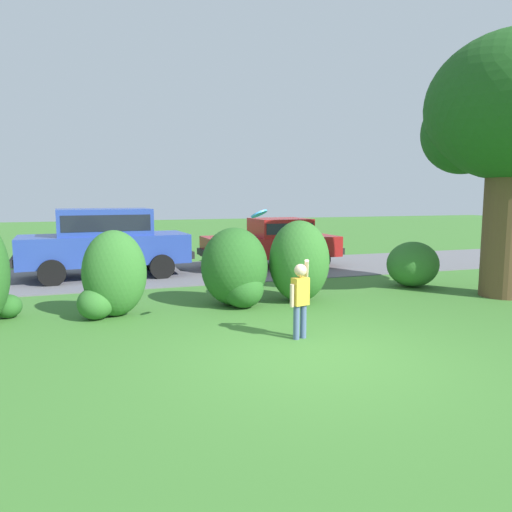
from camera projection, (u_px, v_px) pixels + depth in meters
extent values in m
plane|color=#3D752D|center=(315.00, 356.00, 6.84)|extent=(80.00, 80.00, 0.00)
cube|color=slate|center=(199.00, 272.00, 14.31)|extent=(28.00, 4.40, 0.02)
cylinder|color=brown|center=(506.00, 229.00, 10.72)|extent=(0.99, 0.99, 3.08)
ellipsoid|color=#1E511C|center=(463.00, 133.00, 11.12)|extent=(1.92, 1.92, 1.92)
ellipsoid|color=#286023|center=(8.00, 306.00, 8.93)|extent=(0.49, 0.49, 0.44)
ellipsoid|color=#33702B|center=(115.00, 273.00, 9.02)|extent=(1.19, 0.98, 1.64)
ellipsoid|color=#33702B|center=(96.00, 303.00, 8.82)|extent=(0.68, 0.68, 0.61)
ellipsoid|color=#286023|center=(234.00, 267.00, 9.93)|extent=(1.39, 1.40, 1.63)
ellipsoid|color=#286023|center=(243.00, 289.00, 9.74)|extent=(0.85, 0.85, 0.76)
ellipsoid|color=#33702B|center=(299.00, 261.00, 10.29)|extent=(1.30, 1.32, 1.76)
ellipsoid|color=#33702B|center=(413.00, 264.00, 11.98)|extent=(1.31, 1.21, 1.14)
cube|color=maroon|center=(271.00, 246.00, 15.22)|extent=(4.24, 1.93, 0.64)
cube|color=maroon|center=(280.00, 227.00, 15.25)|extent=(1.72, 1.66, 0.56)
cube|color=black|center=(280.00, 227.00, 15.25)|extent=(1.58, 1.67, 0.34)
cylinder|color=black|center=(241.00, 264.00, 13.95)|extent=(0.60, 0.23, 0.60)
cylinder|color=black|center=(223.00, 256.00, 15.70)|extent=(0.60, 0.23, 0.60)
cylinder|color=black|center=(321.00, 260.00, 14.83)|extent=(0.60, 0.23, 0.60)
cylinder|color=black|center=(295.00, 253.00, 16.58)|extent=(0.60, 0.23, 0.60)
cube|color=black|center=(205.00, 254.00, 14.51)|extent=(0.16, 1.75, 0.20)
cube|color=black|center=(330.00, 249.00, 15.97)|extent=(0.16, 1.75, 0.20)
cube|color=#28429E|center=(105.00, 249.00, 13.38)|extent=(4.62, 2.16, 0.80)
cube|color=#28429E|center=(104.00, 222.00, 13.28)|extent=(2.58, 1.79, 0.72)
cube|color=black|center=(104.00, 222.00, 13.28)|extent=(2.39, 1.80, 0.43)
cylinder|color=black|center=(52.00, 273.00, 12.04)|extent=(0.69, 0.27, 0.68)
cylinder|color=black|center=(52.00, 263.00, 13.76)|extent=(0.69, 0.27, 0.68)
cylinder|color=black|center=(162.00, 267.00, 13.12)|extent=(0.69, 0.27, 0.68)
cylinder|color=black|center=(149.00, 258.00, 14.83)|extent=(0.69, 0.27, 0.68)
cube|color=black|center=(14.00, 260.00, 12.52)|extent=(0.24, 1.75, 0.20)
cube|color=black|center=(185.00, 252.00, 14.29)|extent=(0.24, 1.75, 0.20)
cylinder|color=#4C608C|center=(296.00, 322.00, 7.59)|extent=(0.10, 0.10, 0.55)
cylinder|color=#4C608C|center=(303.00, 321.00, 7.67)|extent=(0.10, 0.10, 0.55)
cube|color=gold|center=(300.00, 291.00, 7.57)|extent=(0.29, 0.22, 0.44)
sphere|color=beige|center=(300.00, 270.00, 7.53)|extent=(0.20, 0.20, 0.20)
cylinder|color=beige|center=(306.00, 270.00, 7.66)|extent=(0.17, 0.27, 0.39)
cylinder|color=beige|center=(292.00, 296.00, 7.49)|extent=(0.07, 0.07, 0.36)
cylinder|color=#337FDB|center=(259.00, 214.00, 7.69)|extent=(0.30, 0.27, 0.20)
cylinder|color=yellow|center=(259.00, 214.00, 7.68)|extent=(0.17, 0.15, 0.12)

